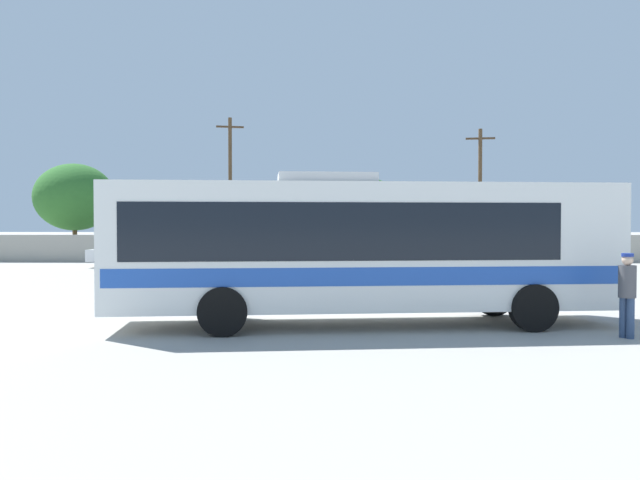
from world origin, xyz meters
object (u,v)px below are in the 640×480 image
at_px(parked_car_leftmost_white, 131,253).
at_px(utility_pole_near, 230,186).
at_px(attendant_by_bus_door, 627,290).
at_px(parked_car_third_black, 371,253).
at_px(roadside_tree_midleft, 169,205).
at_px(roadside_tree_midright, 368,204).
at_px(coach_bus_white_blue, 358,245).
at_px(parked_car_second_silver, 248,253).
at_px(utility_pole_far, 480,192).
at_px(roadside_tree_left, 74,197).
at_px(parked_car_rightmost_white, 476,253).

xyz_separation_m(parked_car_leftmost_white, utility_pole_near, (4.12, 7.79, 4.04)).
xyz_separation_m(attendant_by_bus_door, parked_car_third_black, (-3.97, 20.95, -0.22)).
height_order(roadside_tree_midleft, roadside_tree_midright, roadside_tree_midright).
distance_m(coach_bus_white_blue, parked_car_second_silver, 20.16).
bearing_deg(parked_car_third_black, attendant_by_bus_door, -79.28).
height_order(coach_bus_white_blue, roadside_tree_midleft, roadside_tree_midleft).
bearing_deg(attendant_by_bus_door, utility_pole_near, 113.70).
bearing_deg(utility_pole_near, coach_bus_white_blue, -75.16).
bearing_deg(utility_pole_near, parked_car_second_silver, -74.39).
distance_m(parked_car_leftmost_white, utility_pole_far, 21.29).
bearing_deg(utility_pole_far, roadside_tree_midright, 146.50).
relative_size(utility_pole_far, roadside_tree_left, 1.26).
xyz_separation_m(parked_car_second_silver, roadside_tree_midright, (6.99, 10.72, 2.94)).
xyz_separation_m(parked_car_rightmost_white, roadside_tree_left, (-25.87, 9.90, 3.43)).
bearing_deg(roadside_tree_left, coach_bus_white_blue, -58.20).
xyz_separation_m(coach_bus_white_blue, attendant_by_bus_door, (5.46, -1.61, -0.87)).
distance_m(parked_car_leftmost_white, roadside_tree_midleft, 11.01).
bearing_deg(coach_bus_white_blue, attendant_by_bus_door, -16.39).
height_order(parked_car_leftmost_white, parked_car_rightmost_white, parked_car_leftmost_white).
height_order(coach_bus_white_blue, utility_pole_far, utility_pole_far).
height_order(parked_car_third_black, utility_pole_near, utility_pole_near).
bearing_deg(roadside_tree_midleft, coach_bus_white_blue, -68.32).
xyz_separation_m(utility_pole_near, roadside_tree_midleft, (-4.75, 2.82, -1.16)).
bearing_deg(parked_car_third_black, roadside_tree_left, 152.00).
bearing_deg(roadside_tree_midright, roadside_tree_left, -179.55).
distance_m(coach_bus_white_blue, utility_pole_near, 28.45).
xyz_separation_m(parked_car_second_silver, roadside_tree_left, (-13.58, 10.56, 3.42)).
xyz_separation_m(parked_car_leftmost_white, roadside_tree_midright, (13.30, 10.65, 2.93)).
xyz_separation_m(utility_pole_far, roadside_tree_midright, (-6.77, 4.48, -0.60)).
distance_m(parked_car_rightmost_white, utility_pole_near, 16.69).
height_order(parked_car_rightmost_white, roadside_tree_midleft, roadside_tree_midleft).
height_order(parked_car_leftmost_white, parked_car_second_silver, parked_car_leftmost_white).
height_order(attendant_by_bus_door, parked_car_third_black, attendant_by_bus_door).
distance_m(parked_car_third_black, utility_pole_near, 12.53).
distance_m(coach_bus_white_blue, utility_pole_far, 27.26).
bearing_deg(roadside_tree_midleft, attendant_by_bus_door, -61.22).
distance_m(roadside_tree_midleft, roadside_tree_midright, 13.93).
distance_m(coach_bus_white_blue, parked_car_third_black, 19.43).
height_order(parked_car_third_black, utility_pole_far, utility_pole_far).
height_order(attendant_by_bus_door, roadside_tree_midleft, roadside_tree_midleft).
xyz_separation_m(coach_bus_white_blue, utility_pole_far, (8.71, 25.72, 2.45)).
relative_size(coach_bus_white_blue, utility_pole_far, 1.42).
bearing_deg(parked_car_second_silver, parked_car_third_black, -1.25).
relative_size(parked_car_second_silver, roadside_tree_midright, 0.76).
bearing_deg(utility_pole_far, roadside_tree_midleft, 167.87).
xyz_separation_m(parked_car_third_black, parked_car_rightmost_white, (5.75, 0.80, -0.01)).
xyz_separation_m(parked_car_leftmost_white, utility_pole_far, (20.07, 6.16, 3.53)).
relative_size(attendant_by_bus_door, parked_car_third_black, 0.39).
bearing_deg(utility_pole_far, parked_car_second_silver, -155.62).
height_order(attendant_by_bus_door, parked_car_leftmost_white, attendant_by_bus_door).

